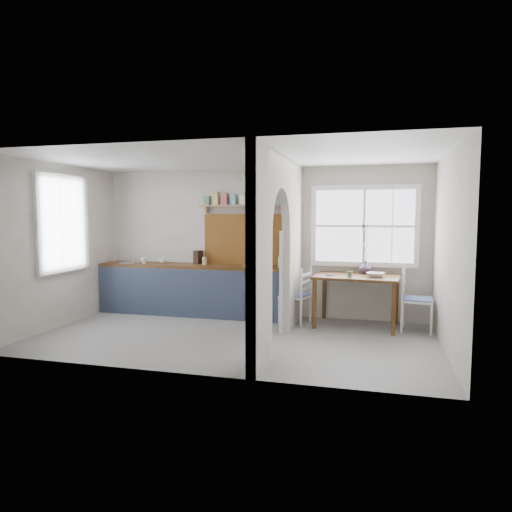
% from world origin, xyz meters
% --- Properties ---
extents(floor, '(5.80, 3.20, 0.01)m').
position_xyz_m(floor, '(0.00, 0.00, 0.00)').
color(floor, gray).
rests_on(floor, ground).
extents(ceiling, '(5.80, 3.20, 0.01)m').
position_xyz_m(ceiling, '(0.00, 0.00, 2.60)').
color(ceiling, beige).
rests_on(ceiling, walls).
extents(walls, '(5.81, 3.21, 2.60)m').
position_xyz_m(walls, '(0.00, 0.00, 1.30)').
color(walls, beige).
rests_on(walls, floor).
extents(partition, '(0.12, 3.20, 2.60)m').
position_xyz_m(partition, '(0.70, 0.06, 1.45)').
color(partition, beige).
rests_on(partition, floor).
extents(kitchen_window, '(0.10, 1.16, 1.50)m').
position_xyz_m(kitchen_window, '(-2.87, 0.00, 1.65)').
color(kitchen_window, white).
rests_on(kitchen_window, walls).
extents(nook_window, '(1.76, 0.10, 1.30)m').
position_xyz_m(nook_window, '(1.80, 1.56, 1.60)').
color(nook_window, white).
rests_on(nook_window, walls).
extents(counter, '(3.50, 0.60, 0.90)m').
position_xyz_m(counter, '(-1.13, 1.33, 0.46)').
color(counter, '#4C3110').
rests_on(counter, floor).
extents(sink, '(0.40, 0.40, 0.02)m').
position_xyz_m(sink, '(-2.43, 1.30, 0.89)').
color(sink, silver).
rests_on(sink, counter).
extents(backsplash, '(1.65, 0.03, 0.90)m').
position_xyz_m(backsplash, '(-0.20, 1.58, 1.35)').
color(backsplash, brown).
rests_on(backsplash, walls).
extents(shelf, '(1.75, 0.20, 0.21)m').
position_xyz_m(shelf, '(-0.21, 1.49, 2.01)').
color(shelf, '#947652').
rests_on(shelf, walls).
extents(pendant_lamp, '(0.26, 0.26, 0.16)m').
position_xyz_m(pendant_lamp, '(0.15, 1.15, 1.88)').
color(pendant_lamp, beige).
rests_on(pendant_lamp, ceiling).
extents(utensil_rail, '(0.02, 0.50, 0.02)m').
position_xyz_m(utensil_rail, '(0.61, 0.90, 1.45)').
color(utensil_rail, silver).
rests_on(utensil_rail, partition).
extents(dining_table, '(1.40, 1.00, 0.82)m').
position_xyz_m(dining_table, '(1.71, 1.14, 0.41)').
color(dining_table, '#4C3110').
rests_on(dining_table, floor).
extents(chair_left, '(0.52, 0.52, 0.94)m').
position_xyz_m(chair_left, '(0.72, 1.11, 0.47)').
color(chair_left, white).
rests_on(chair_left, floor).
extents(chair_right, '(0.51, 0.51, 1.01)m').
position_xyz_m(chair_right, '(2.63, 1.06, 0.50)').
color(chair_right, white).
rests_on(chair_right, floor).
extents(kettle, '(0.19, 0.15, 0.22)m').
position_xyz_m(kettle, '(0.47, 1.27, 1.01)').
color(kettle, silver).
rests_on(kettle, counter).
extents(mug_a, '(0.15, 0.15, 0.11)m').
position_xyz_m(mug_a, '(-2.09, 1.22, 0.95)').
color(mug_a, white).
rests_on(mug_a, counter).
extents(mug_b, '(0.15, 0.15, 0.09)m').
position_xyz_m(mug_b, '(-1.82, 1.42, 0.95)').
color(mug_b, silver).
rests_on(mug_b, counter).
extents(knife_block, '(0.15, 0.18, 0.24)m').
position_xyz_m(knife_block, '(-1.12, 1.45, 1.02)').
color(knife_block, black).
rests_on(knife_block, counter).
extents(jar, '(0.10, 0.10, 0.14)m').
position_xyz_m(jar, '(-0.95, 1.34, 0.97)').
color(jar, tan).
rests_on(jar, counter).
extents(towel_magenta, '(0.02, 0.03, 0.60)m').
position_xyz_m(towel_magenta, '(0.58, 0.97, 0.28)').
color(towel_magenta, '#C9266B').
rests_on(towel_magenta, counter).
extents(towel_orange, '(0.02, 0.03, 0.48)m').
position_xyz_m(towel_orange, '(0.58, 0.92, 0.25)').
color(towel_orange, orange).
rests_on(towel_orange, counter).
extents(bowl, '(0.32, 0.32, 0.07)m').
position_xyz_m(bowl, '(2.00, 1.04, 0.86)').
color(bowl, white).
rests_on(bowl, dining_table).
extents(table_cup, '(0.12, 0.12, 0.09)m').
position_xyz_m(table_cup, '(1.61, 0.96, 0.87)').
color(table_cup, '#6A9E69').
rests_on(table_cup, dining_table).
extents(plate, '(0.19, 0.19, 0.01)m').
position_xyz_m(plate, '(1.30, 1.05, 0.83)').
color(plate, '#2D2827').
rests_on(plate, dining_table).
extents(vase, '(0.26, 0.26, 0.21)m').
position_xyz_m(vase, '(1.83, 1.39, 0.93)').
color(vase, '#413049').
rests_on(vase, dining_table).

